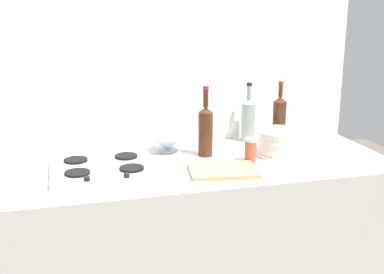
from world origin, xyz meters
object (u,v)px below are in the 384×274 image
at_px(cutting_board, 223,171).
at_px(wine_bottle_mid_left, 279,119).
at_px(condiment_jar_front, 251,150).
at_px(plate_stack, 281,143).
at_px(stovetop_hob, 103,167).
at_px(mixing_bowl, 167,143).
at_px(wine_bottle_mid_right, 206,130).
at_px(wine_bottle_leftmost, 248,119).

bearing_deg(cutting_board, wine_bottle_mid_left, 40.69).
xyz_separation_m(condiment_jar_front, cutting_board, (-0.17, -0.11, -0.05)).
xyz_separation_m(plate_stack, cutting_board, (-0.34, -0.17, -0.05)).
relative_size(stovetop_hob, mixing_bowl, 2.44).
relative_size(mixing_bowl, cutting_board, 0.64).
height_order(wine_bottle_mid_right, condiment_jar_front, wine_bottle_mid_right).
distance_m(plate_stack, wine_bottle_mid_left, 0.22).
distance_m(stovetop_hob, condiment_jar_front, 0.66).
distance_m(plate_stack, mixing_bowl, 0.54).
bearing_deg(plate_stack, condiment_jar_front, -162.37).
distance_m(wine_bottle_leftmost, cutting_board, 0.53).
bearing_deg(mixing_bowl, cutting_board, -65.60).
bearing_deg(wine_bottle_leftmost, cutting_board, -122.80).
distance_m(stovetop_hob, wine_bottle_mid_right, 0.51).
relative_size(stovetop_hob, condiment_jar_front, 4.12).
height_order(stovetop_hob, wine_bottle_mid_left, wine_bottle_mid_left).
distance_m(wine_bottle_mid_left, wine_bottle_mid_right, 0.44).
distance_m(plate_stack, wine_bottle_mid_right, 0.36).
bearing_deg(stovetop_hob, wine_bottle_mid_left, 12.42).
xyz_separation_m(wine_bottle_leftmost, condiment_jar_front, (-0.11, -0.33, -0.06)).
relative_size(plate_stack, condiment_jar_front, 2.13).
bearing_deg(condiment_jar_front, wine_bottle_leftmost, 70.54).
height_order(stovetop_hob, plate_stack, plate_stack).
bearing_deg(wine_bottle_mid_right, plate_stack, -13.91).
relative_size(wine_bottle_mid_left, mixing_bowl, 1.76).
distance_m(mixing_bowl, cutting_board, 0.40).
bearing_deg(stovetop_hob, wine_bottle_mid_right, 10.72).
xyz_separation_m(wine_bottle_leftmost, mixing_bowl, (-0.44, -0.07, -0.08)).
bearing_deg(wine_bottle_leftmost, stovetop_hob, -160.30).
height_order(plate_stack, cutting_board, plate_stack).
bearing_deg(plate_stack, cutting_board, -154.13).
xyz_separation_m(stovetop_hob, wine_bottle_mid_left, (0.91, 0.20, 0.11)).
xyz_separation_m(wine_bottle_mid_left, condiment_jar_front, (-0.25, -0.25, -0.07)).
relative_size(plate_stack, wine_bottle_mid_left, 0.72).
height_order(wine_bottle_leftmost, cutting_board, wine_bottle_leftmost).
bearing_deg(plate_stack, wine_bottle_leftmost, 102.94).
height_order(plate_stack, mixing_bowl, plate_stack).
relative_size(plate_stack, cutting_board, 0.80).
height_order(stovetop_hob, cutting_board, stovetop_hob).
distance_m(stovetop_hob, wine_bottle_mid_left, 0.93).
xyz_separation_m(wine_bottle_mid_right, mixing_bowl, (-0.16, 0.11, -0.08)).
xyz_separation_m(stovetop_hob, mixing_bowl, (0.32, 0.20, 0.03)).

